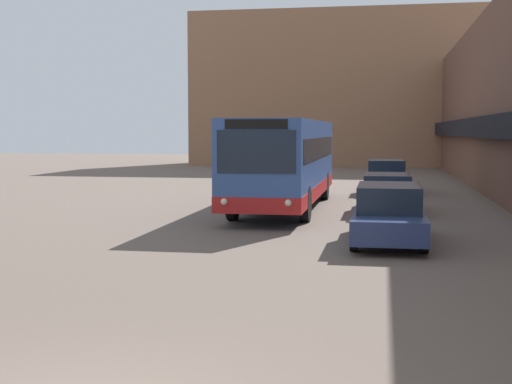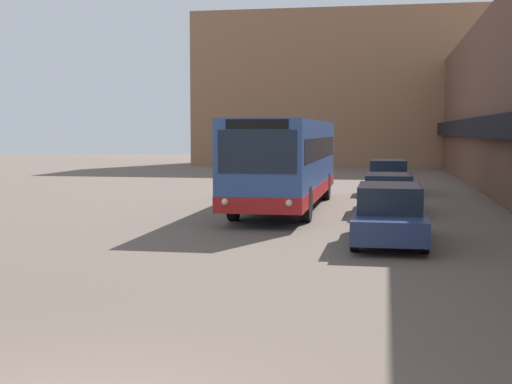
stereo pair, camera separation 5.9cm
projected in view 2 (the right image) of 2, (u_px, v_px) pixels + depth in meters
building_backdrop_far at (350, 90)px, 60.62m from camera, size 26.00×8.00×12.72m
city_bus at (286, 161)px, 26.34m from camera, size 2.64×12.32×3.26m
parked_car_front at (389, 214)px, 18.36m from camera, size 1.84×4.76×1.50m
parked_car_middle at (389, 193)px, 25.37m from camera, size 1.88×4.88×1.35m
parked_car_back at (388, 177)px, 33.06m from camera, size 1.92×4.37×1.54m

